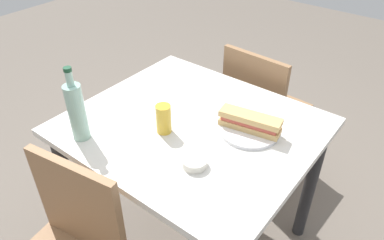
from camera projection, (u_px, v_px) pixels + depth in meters
name	position (u px, v px, depth m)	size (l,w,h in m)	color
ground_plane	(192.00, 236.00, 1.99)	(8.00, 8.00, 0.00)	#6B6056
dining_table	(192.00, 146.00, 1.62)	(1.00, 0.88, 0.75)	silver
chair_far	(260.00, 108.00, 2.11)	(0.42, 0.42, 0.86)	#936B47
plate_near	(249.00, 130.00, 1.50)	(0.25, 0.25, 0.01)	white
baguette_sandwich_near	(250.00, 122.00, 1.47)	(0.26, 0.11, 0.07)	tan
knife_near	(251.00, 120.00, 1.54)	(0.18, 0.06, 0.01)	silver
water_bottle	(77.00, 111.00, 1.40)	(0.07, 0.07, 0.31)	#99C6B7
beer_glass	(164.00, 119.00, 1.47)	(0.06, 0.06, 0.12)	gold
olive_bowl	(195.00, 162.00, 1.33)	(0.09, 0.09, 0.03)	silver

